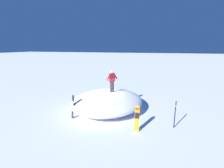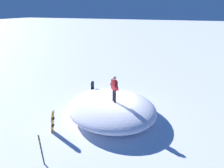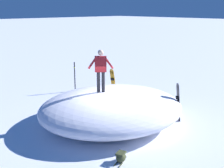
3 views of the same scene
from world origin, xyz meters
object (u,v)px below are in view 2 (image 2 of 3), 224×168
at_px(backpack_near, 145,102).
at_px(trail_marker_pole, 41,149).
at_px(snowboarder_standing, 114,87).
at_px(snowboard_secondary_upright, 53,121).
at_px(snowboard_primary_upright, 92,90).

relative_size(backpack_near, trail_marker_pole, 0.35).
height_order(snowboarder_standing, backpack_near, snowboarder_standing).
bearing_deg(backpack_near, snowboarder_standing, 149.78).
bearing_deg(snowboard_secondary_upright, backpack_near, -41.51).
bearing_deg(backpack_near, snowboard_primary_upright, 100.04).
distance_m(snowboard_primary_upright, backpack_near, 4.37).
distance_m(backpack_near, trail_marker_pole, 8.44).
xyz_separation_m(snowboard_primary_upright, trail_marker_pole, (-6.79, -0.53, 0.04)).
relative_size(snowboard_secondary_upright, backpack_near, 2.56).
distance_m(snowboard_secondary_upright, trail_marker_pole, 2.42).
bearing_deg(snowboarder_standing, snowboard_primary_upright, 50.75).
xyz_separation_m(snowboarder_standing, snowboard_primary_upright, (2.11, 2.58, -1.54)).
bearing_deg(backpack_near, snowboard_secondary_upright, 138.49).
bearing_deg(trail_marker_pole, backpack_near, -26.23).
relative_size(snowboard_primary_upright, snowboard_secondary_upright, 1.09).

